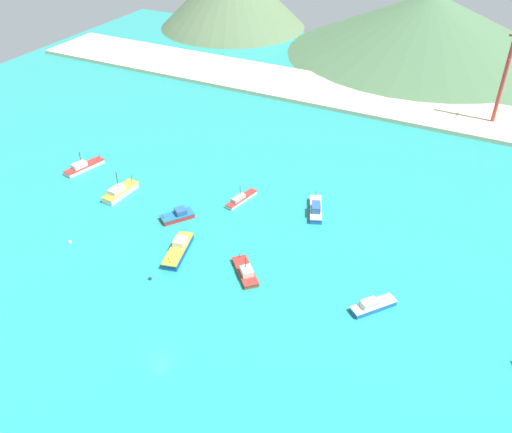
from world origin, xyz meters
The scene contains 14 objects.
ground centered at (0.00, 30.00, -0.25)m, with size 260.00×280.00×0.50m.
fishing_boat_0 centered at (-11.73, 23.17, 0.90)m, with size 5.67×11.23×2.90m.
fishing_boat_1 centered at (7.18, 48.63, 0.98)m, with size 6.05×9.89×2.78m.
fishing_boat_3 centered at (27.06, 25.59, 0.78)m, with size 7.08×8.06×2.20m.
fishing_boat_4 centered at (-9.52, 45.11, 0.66)m, with size 3.65×9.24×4.23m.
fishing_boat_5 centered at (-18.49, 33.12, 0.77)m, with size 6.57×7.52×2.21m.
fishing_boat_6 centered at (-35.45, 34.76, 0.98)m, with size 3.40×9.65×6.24m.
fishing_boat_8 centered at (3.09, 23.52, 0.71)m, with size 8.21×8.30×4.37m.
fishing_boat_9 centered at (-51.04, 40.09, 0.78)m, with size 5.04×10.69×4.96m.
buoy_0 centered at (-33.31, 15.96, 0.14)m, with size 0.78×0.78×0.78m.
buoy_1 centered at (-12.16, 14.26, 0.11)m, with size 0.65×0.65×0.65m.
beach_strip centered at (0.00, 113.43, 0.60)m, with size 247.00×25.35×1.20m, color beige.
hill_central centered at (4.19, 163.73, 11.36)m, with size 101.78×101.78×22.71m.
radio_tower centered at (35.46, 112.50, 15.67)m, with size 3.07×2.46×30.73m.
Camera 1 is at (40.09, -44.70, 67.97)m, focal length 38.19 mm.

